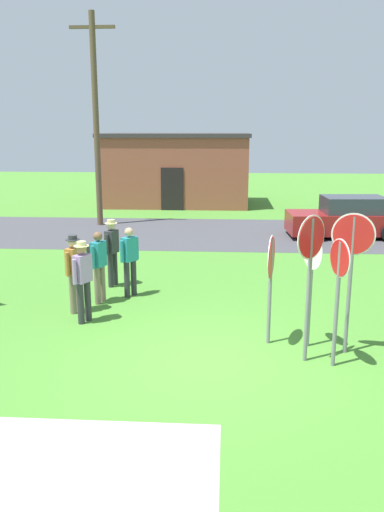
{
  "coord_description": "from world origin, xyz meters",
  "views": [
    {
      "loc": [
        0.37,
        -8.35,
        3.97
      ],
      "look_at": [
        -0.34,
        2.54,
        1.3
      ],
      "focal_mm": 36.7,
      "sensor_mm": 36.0,
      "label": 1
    }
  ],
  "objects_px": {
    "utility_pole": "(96,118)",
    "stop_sign_nearest": "(271,270)",
    "person_holding_notes": "(112,249)",
    "person_on_left": "(98,262)",
    "stop_sign_rear_right": "(351,259)",
    "parked_car_on_street": "(348,218)",
    "stop_sign_tallest": "(338,282)",
    "stop_sign_leaning_left": "(310,263)",
    "person_in_dark_shirt": "(83,277)",
    "person_with_sunhat": "(74,269)",
    "stop_sign_low_front": "(311,271)",
    "person_in_teal": "(130,258)"
  },
  "relations": [
    {
      "from": "utility_pole",
      "to": "stop_sign_nearest",
      "type": "relative_size",
      "value": 4.02
    },
    {
      "from": "person_holding_notes",
      "to": "person_on_left",
      "type": "bearing_deg",
      "value": -91.4
    },
    {
      "from": "stop_sign_nearest",
      "to": "person_on_left",
      "type": "bearing_deg",
      "value": 150.49
    },
    {
      "from": "stop_sign_rear_right",
      "to": "person_on_left",
      "type": "relative_size",
      "value": 1.52
    },
    {
      "from": "parked_car_on_street",
      "to": "stop_sign_tallest",
      "type": "distance_m",
      "value": 11.59
    },
    {
      "from": "stop_sign_rear_right",
      "to": "person_on_left",
      "type": "distance_m",
      "value": 5.73
    },
    {
      "from": "utility_pole",
      "to": "stop_sign_leaning_left",
      "type": "distance_m",
      "value": 14.79
    },
    {
      "from": "person_in_dark_shirt",
      "to": "person_holding_notes",
      "type": "xyz_separation_m",
      "value": [
        0.04,
        2.61,
        0.0
      ]
    },
    {
      "from": "utility_pole",
      "to": "person_with_sunhat",
      "type": "bearing_deg",
      "value": -79.35
    },
    {
      "from": "stop_sign_nearest",
      "to": "person_holding_notes",
      "type": "bearing_deg",
      "value": 137.03
    },
    {
      "from": "utility_pole",
      "to": "stop_sign_leaning_left",
      "type": "xyz_separation_m",
      "value": [
        6.72,
        -12.91,
        -2.61
      ]
    },
    {
      "from": "utility_pole",
      "to": "parked_car_on_street",
      "type": "bearing_deg",
      "value": -10.57
    },
    {
      "from": "utility_pole",
      "to": "stop_sign_leaning_left",
      "type": "relative_size",
      "value": 3.24
    },
    {
      "from": "parked_car_on_street",
      "to": "person_on_left",
      "type": "distance_m",
      "value": 11.11
    },
    {
      "from": "person_on_left",
      "to": "stop_sign_rear_right",
      "type": "bearing_deg",
      "value": -25.62
    },
    {
      "from": "stop_sign_rear_right",
      "to": "person_holding_notes",
      "type": "bearing_deg",
      "value": 143.26
    },
    {
      "from": "person_on_left",
      "to": "stop_sign_low_front",
      "type": "bearing_deg",
      "value": -26.35
    },
    {
      "from": "stop_sign_nearest",
      "to": "person_in_dark_shirt",
      "type": "relative_size",
      "value": 1.2
    },
    {
      "from": "stop_sign_leaning_left",
      "to": "person_with_sunhat",
      "type": "bearing_deg",
      "value": 154.91
    },
    {
      "from": "stop_sign_rear_right",
      "to": "stop_sign_nearest",
      "type": "xyz_separation_m",
      "value": [
        -1.36,
        0.33,
        -0.32
      ]
    },
    {
      "from": "utility_pole",
      "to": "person_in_dark_shirt",
      "type": "bearing_deg",
      "value": -78.16
    },
    {
      "from": "person_in_dark_shirt",
      "to": "person_in_teal",
      "type": "distance_m",
      "value": 1.92
    },
    {
      "from": "person_on_left",
      "to": "person_in_dark_shirt",
      "type": "bearing_deg",
      "value": -90.46
    },
    {
      "from": "stop_sign_nearest",
      "to": "person_in_teal",
      "type": "bearing_deg",
      "value": 139.44
    },
    {
      "from": "stop_sign_nearest",
      "to": "person_on_left",
      "type": "height_order",
      "value": "stop_sign_nearest"
    },
    {
      "from": "stop_sign_low_front",
      "to": "person_in_teal",
      "type": "relative_size",
      "value": 1.28
    },
    {
      "from": "stop_sign_rear_right",
      "to": "stop_sign_tallest",
      "type": "bearing_deg",
      "value": -119.55
    },
    {
      "from": "stop_sign_rear_right",
      "to": "person_on_left",
      "type": "xyz_separation_m",
      "value": [
        -5.12,
        2.46,
        -0.77
      ]
    },
    {
      "from": "stop_sign_rear_right",
      "to": "person_holding_notes",
      "type": "distance_m",
      "value": 6.4
    },
    {
      "from": "stop_sign_rear_right",
      "to": "person_with_sunhat",
      "type": "relative_size",
      "value": 1.47
    },
    {
      "from": "utility_pole",
      "to": "parked_car_on_street",
      "type": "relative_size",
      "value": 1.91
    },
    {
      "from": "parked_car_on_street",
      "to": "person_holding_notes",
      "type": "xyz_separation_m",
      "value": [
        -7.45,
        -6.86,
        0.3
      ]
    },
    {
      "from": "stop_sign_nearest",
      "to": "stop_sign_tallest",
      "type": "xyz_separation_m",
      "value": [
        1.03,
        -0.91,
        0.07
      ]
    },
    {
      "from": "parked_car_on_street",
      "to": "stop_sign_rear_right",
      "type": "distance_m",
      "value": 10.97
    },
    {
      "from": "person_in_dark_shirt",
      "to": "person_holding_notes",
      "type": "bearing_deg",
      "value": 89.06
    },
    {
      "from": "stop_sign_nearest",
      "to": "person_holding_notes",
      "type": "distance_m",
      "value": 5.11
    },
    {
      "from": "stop_sign_rear_right",
      "to": "stop_sign_low_front",
      "type": "height_order",
      "value": "stop_sign_rear_right"
    },
    {
      "from": "parked_car_on_street",
      "to": "stop_sign_tallest",
      "type": "bearing_deg",
      "value": -103.44
    },
    {
      "from": "stop_sign_leaning_left",
      "to": "person_in_teal",
      "type": "xyz_separation_m",
      "value": [
        -3.71,
        3.41,
        -0.82
      ]
    },
    {
      "from": "stop_sign_low_front",
      "to": "person_in_dark_shirt",
      "type": "distance_m",
      "value": 4.62
    },
    {
      "from": "stop_sign_leaning_left",
      "to": "person_in_dark_shirt",
      "type": "relative_size",
      "value": 1.49
    },
    {
      "from": "utility_pole",
      "to": "person_in_teal",
      "type": "distance_m",
      "value": 10.54
    },
    {
      "from": "stop_sign_rear_right",
      "to": "stop_sign_nearest",
      "type": "distance_m",
      "value": 1.44
    },
    {
      "from": "stop_sign_tallest",
      "to": "person_with_sunhat",
      "type": "xyz_separation_m",
      "value": [
        -5.16,
        2.38,
        -0.51
      ]
    },
    {
      "from": "stop_sign_low_front",
      "to": "stop_sign_tallest",
      "type": "bearing_deg",
      "value": -69.26
    },
    {
      "from": "person_with_sunhat",
      "to": "stop_sign_low_front",
      "type": "bearing_deg",
      "value": -17.81
    },
    {
      "from": "person_with_sunhat",
      "to": "person_in_teal",
      "type": "height_order",
      "value": "person_with_sunhat"
    },
    {
      "from": "stop_sign_nearest",
      "to": "person_holding_notes",
      "type": "relative_size",
      "value": 1.2
    },
    {
      "from": "utility_pole",
      "to": "person_in_dark_shirt",
      "type": "distance_m",
      "value": 12.04
    },
    {
      "from": "stop_sign_rear_right",
      "to": "person_in_teal",
      "type": "distance_m",
      "value": 5.46
    }
  ]
}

